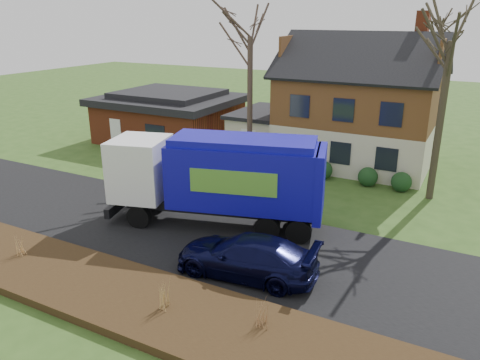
% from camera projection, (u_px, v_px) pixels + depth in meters
% --- Properties ---
extents(ground, '(120.00, 120.00, 0.00)m').
position_uv_depth(ground, '(222.00, 241.00, 19.75)').
color(ground, '#2F4F1A').
rests_on(ground, ground).
extents(road, '(80.00, 7.00, 0.02)m').
position_uv_depth(road, '(222.00, 240.00, 19.75)').
color(road, black).
rests_on(road, ground).
extents(mulch_verge, '(80.00, 3.50, 0.30)m').
position_uv_depth(mulch_verge, '(141.00, 302.00, 15.28)').
color(mulch_verge, black).
rests_on(mulch_verge, ground).
extents(main_house, '(12.95, 8.95, 9.26)m').
position_uv_depth(main_house, '(352.00, 99.00, 29.36)').
color(main_house, beige).
rests_on(main_house, ground).
extents(ranch_house, '(9.80, 8.20, 3.70)m').
position_uv_depth(ranch_house, '(170.00, 116.00, 35.27)').
color(ranch_house, '#9A4021').
rests_on(ranch_house, ground).
extents(garbage_truck, '(9.94, 5.01, 4.12)m').
position_uv_depth(garbage_truck, '(221.00, 175.00, 20.49)').
color(garbage_truck, black).
rests_on(garbage_truck, ground).
extents(silver_sedan, '(4.27, 2.63, 1.33)m').
position_uv_depth(silver_sedan, '(172.00, 180.00, 25.00)').
color(silver_sedan, '#A6AAAE').
rests_on(silver_sedan, ground).
extents(navy_wagon, '(5.41, 2.58, 1.52)m').
position_uv_depth(navy_wagon, '(246.00, 256.00, 16.92)').
color(navy_wagon, black).
rests_on(navy_wagon, ground).
extents(tree_front_west, '(3.68, 3.68, 10.92)m').
position_uv_depth(tree_front_west, '(250.00, 15.00, 26.49)').
color(tree_front_west, '#443329').
rests_on(tree_front_west, ground).
extents(tree_front_east, '(4.05, 4.05, 11.25)m').
position_uv_depth(tree_front_east, '(456.00, 12.00, 21.32)').
color(tree_front_east, '#3B3323').
rests_on(tree_front_east, ground).
extents(tree_back, '(3.39, 3.39, 10.72)m').
position_uv_depth(tree_back, '(439.00, 16.00, 32.94)').
color(tree_back, '#3B3023').
rests_on(tree_back, ground).
extents(grass_clump_west, '(0.32, 0.26, 0.84)m').
position_uv_depth(grass_clump_west, '(21.00, 244.00, 17.90)').
color(grass_clump_west, tan).
rests_on(grass_clump_west, mulch_verge).
extents(grass_clump_mid, '(0.37, 0.31, 1.04)m').
position_uv_depth(grass_clump_mid, '(163.00, 293.00, 14.55)').
color(grass_clump_mid, tan).
rests_on(grass_clump_mid, mulch_verge).
extents(grass_clump_east, '(0.34, 0.28, 0.86)m').
position_uv_depth(grass_clump_east, '(262.00, 313.00, 13.74)').
color(grass_clump_east, '#9A6D44').
rests_on(grass_clump_east, mulch_verge).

